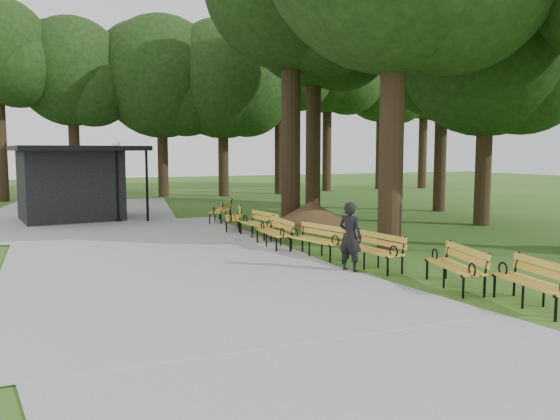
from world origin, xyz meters
name	(u,v)px	position (x,y,z in m)	size (l,w,h in m)	color
ground	(335,264)	(0.00, 0.00, 0.00)	(100.00, 100.00, 0.00)	#2E5B1A
path	(149,255)	(-4.00, 3.00, 0.03)	(12.00, 38.00, 0.06)	#9A9A9C
person	(350,237)	(-0.13, -0.93, 0.82)	(0.60, 0.39, 1.65)	black
kiosk	(70,184)	(-5.27, 12.24, 1.51)	(4.82, 4.19, 3.02)	black
lamp_post	(117,163)	(-3.63, 10.83, 2.33)	(0.32, 0.32, 3.25)	black
dirt_mound	(311,212)	(3.22, 7.47, 0.43)	(2.70, 2.70, 0.87)	#47301C
bench_0	(534,284)	(1.27, -4.93, 0.44)	(1.90, 0.64, 0.88)	gold
bench_1	(454,267)	(1.00, -3.16, 0.44)	(1.90, 0.64, 0.88)	gold
bench_2	(371,251)	(0.51, -0.85, 0.44)	(1.90, 0.64, 0.88)	gold
bench_3	(316,240)	(0.04, 1.10, 0.44)	(1.90, 0.64, 0.88)	gold
bench_4	(274,233)	(-0.41, 2.86, 0.44)	(1.90, 0.64, 0.88)	gold
bench_5	(258,225)	(-0.13, 4.75, 0.44)	(1.90, 0.64, 0.88)	gold
bench_6	(232,218)	(-0.27, 6.81, 0.44)	(1.90, 0.64, 0.88)	gold
bench_7	(220,211)	(0.09, 9.27, 0.44)	(1.90, 0.64, 0.88)	gold
lawn_tree_1	(488,49)	(8.89, 4.31, 6.58)	(6.51, 6.51, 9.86)	black
lawn_tree_4	(314,19)	(6.25, 13.13, 9.24)	(6.73, 6.73, 12.68)	black
lawn_tree_5	(443,52)	(10.78, 9.02, 7.35)	(6.11, 6.11, 10.44)	black
tree_backdrop	(247,66)	(6.46, 22.81, 8.29)	(36.43, 9.50, 16.57)	black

